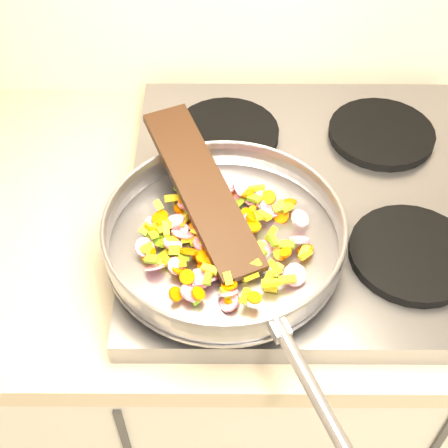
{
  "coord_description": "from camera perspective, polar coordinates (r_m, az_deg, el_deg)",
  "views": [
    {
      "loc": [
        -0.84,
        0.93,
        1.68
      ],
      "look_at": [
        -0.84,
        1.53,
        1.0
      ],
      "focal_mm": 50.0,
      "sensor_mm": 36.0,
      "label": 1
    }
  ],
  "objects": [
    {
      "name": "saute_pan",
      "position": [
        0.91,
        0.05,
        -0.85
      ],
      "size": [
        0.39,
        0.54,
        0.06
      ],
      "rotation": [
        0.0,
        0.0,
        0.39
      ],
      "color": "#9E9EA5",
      "rests_on": "grate_fl"
    },
    {
      "name": "grate_fl",
      "position": [
        0.94,
        0.18,
        -2.67
      ],
      "size": [
        0.19,
        0.19,
        0.02
      ],
      "primitive_type": "cylinder",
      "color": "black",
      "rests_on": "cooktop"
    },
    {
      "name": "grate_bl",
      "position": [
        1.14,
        0.21,
        8.33
      ],
      "size": [
        0.19,
        0.19,
        0.02
      ],
      "primitive_type": "cylinder",
      "color": "black",
      "rests_on": "cooktop"
    },
    {
      "name": "vegetable_heap",
      "position": [
        0.93,
        -0.57,
        -1.01
      ],
      "size": [
        0.27,
        0.26,
        0.05
      ],
      "color": "#68971A",
      "rests_on": "saute_pan"
    },
    {
      "name": "grate_br",
      "position": [
        1.17,
        14.19,
        8.04
      ],
      "size": [
        0.19,
        0.19,
        0.02
      ],
      "primitive_type": "cylinder",
      "color": "black",
      "rests_on": "cooktop"
    },
    {
      "name": "cooktop",
      "position": [
        1.06,
        7.78,
        2.23
      ],
      "size": [
        0.6,
        0.6,
        0.04
      ],
      "primitive_type": "cube",
      "color": "#939399",
      "rests_on": "counter_top"
    },
    {
      "name": "wooden_spatula",
      "position": [
        0.94,
        -2.02,
        3.29
      ],
      "size": [
        0.2,
        0.31,
        0.08
      ],
      "primitive_type": "cube",
      "rotation": [
        0.0,
        -0.21,
        2.0
      ],
      "color": "black",
      "rests_on": "saute_pan"
    },
    {
      "name": "grate_fr",
      "position": [
        0.98,
        16.81,
        -2.61
      ],
      "size": [
        0.19,
        0.19,
        0.02
      ],
      "primitive_type": "cylinder",
      "color": "black",
      "rests_on": "cooktop"
    }
  ]
}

